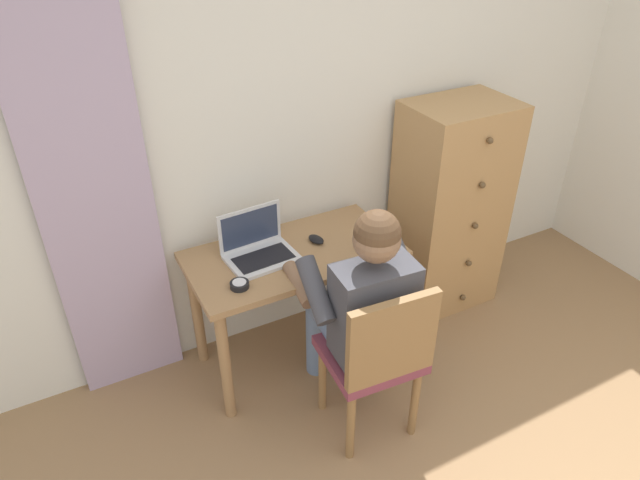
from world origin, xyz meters
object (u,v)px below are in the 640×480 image
object	(u,v)px
dresser	(449,208)
person_seated	(360,300)
desk_clock	(240,285)
desk	(294,271)
computer_mouse	(316,239)
laptop	(258,248)
chair	(378,355)
coffee_mug	(375,242)

from	to	relation	value
dresser	person_seated	distance (m)	1.10
dresser	person_seated	xyz separation A→B (m)	(-0.95, -0.54, 0.04)
dresser	desk_clock	bearing A→B (deg)	-171.05
desk	computer_mouse	xyz separation A→B (m)	(0.15, 0.03, 0.14)
laptop	person_seated	bearing A→B (deg)	-60.82
desk	person_seated	size ratio (longest dim) A/B	0.89
chair	computer_mouse	world-z (taller)	chair
person_seated	coffee_mug	size ratio (longest dim) A/B	10.12
dresser	laptop	distance (m)	1.25
person_seated	computer_mouse	bearing A→B (deg)	86.57
person_seated	chair	bearing A→B (deg)	-93.74
computer_mouse	chair	bearing A→B (deg)	-106.97
coffee_mug	person_seated	bearing A→B (deg)	-131.87
computer_mouse	coffee_mug	size ratio (longest dim) A/B	0.83
person_seated	desk_clock	world-z (taller)	person_seated
chair	person_seated	size ratio (longest dim) A/B	0.74
chair	desk_clock	size ratio (longest dim) A/B	9.96
desk_clock	coffee_mug	size ratio (longest dim) A/B	0.75
chair	person_seated	xyz separation A→B (m)	(0.01, 0.18, 0.18)
computer_mouse	coffee_mug	distance (m)	0.31
person_seated	coffee_mug	bearing A→B (deg)	48.13
dresser	laptop	size ratio (longest dim) A/B	3.63
dresser	coffee_mug	xyz separation A→B (m)	(-0.70, -0.25, 0.11)
desk	chair	distance (m)	0.66
computer_mouse	desk_clock	world-z (taller)	computer_mouse
computer_mouse	coffee_mug	world-z (taller)	coffee_mug
laptop	desk	bearing A→B (deg)	-16.08
person_seated	desk_clock	distance (m)	0.56
laptop	desk_clock	bearing A→B (deg)	-132.14
laptop	dresser	bearing A→B (deg)	1.25
laptop	desk_clock	distance (m)	0.27
desk	computer_mouse	distance (m)	0.20
person_seated	dresser	bearing A→B (deg)	29.52
person_seated	laptop	bearing A→B (deg)	119.18
computer_mouse	coffee_mug	bearing A→B (deg)	-56.01
chair	laptop	distance (m)	0.79
chair	dresser	bearing A→B (deg)	36.84
person_seated	computer_mouse	distance (m)	0.50
desk	dresser	xyz separation A→B (m)	(1.07, 0.08, 0.05)
dresser	chair	bearing A→B (deg)	-143.16
computer_mouse	desk_clock	size ratio (longest dim) A/B	1.11
desk	computer_mouse	world-z (taller)	computer_mouse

